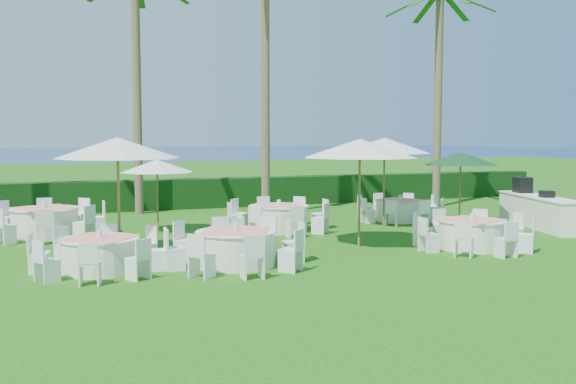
# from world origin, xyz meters

# --- Properties ---
(ground) EXTENTS (120.00, 120.00, 0.00)m
(ground) POSITION_xyz_m (0.00, 0.00, 0.00)
(ground) COLOR #12500D
(ground) RESTS_ON ground
(hedge) EXTENTS (34.00, 1.00, 1.20)m
(hedge) POSITION_xyz_m (0.00, 12.00, 0.60)
(hedge) COLOR black
(hedge) RESTS_ON ground
(ocean) EXTENTS (260.00, 260.00, 0.00)m
(ocean) POSITION_xyz_m (0.00, 102.00, 0.00)
(ocean) COLOR navy
(ocean) RESTS_ON ground
(banquet_table_a) EXTENTS (2.96, 2.96, 0.90)m
(banquet_table_a) POSITION_xyz_m (-4.42, 0.48, 0.39)
(banquet_table_a) COLOR white
(banquet_table_a) RESTS_ON ground
(banquet_table_b) EXTENTS (3.22, 3.22, 0.97)m
(banquet_table_b) POSITION_xyz_m (-1.47, 0.01, 0.43)
(banquet_table_b) COLOR white
(banquet_table_b) RESTS_ON ground
(banquet_table_c) EXTENTS (3.06, 3.06, 0.93)m
(banquet_table_c) POSITION_xyz_m (4.94, -0.09, 0.41)
(banquet_table_c) COLOR white
(banquet_table_c) RESTS_ON ground
(banquet_table_d) EXTENTS (3.41, 3.41, 1.03)m
(banquet_table_d) POSITION_xyz_m (-5.50, 6.13, 0.45)
(banquet_table_d) COLOR white
(banquet_table_d) RESTS_ON ground
(banquet_table_e) EXTENTS (3.22, 3.22, 0.97)m
(banquet_table_e) POSITION_xyz_m (1.33, 4.75, 0.43)
(banquet_table_e) COLOR white
(banquet_table_e) RESTS_ON ground
(banquet_table_f) EXTENTS (2.96, 2.96, 0.91)m
(banquet_table_f) POSITION_xyz_m (6.05, 5.36, 0.39)
(banquet_table_f) COLOR white
(banquet_table_f) RESTS_ON ground
(umbrella_a) EXTENTS (2.99, 2.99, 2.92)m
(umbrella_a) POSITION_xyz_m (-3.83, 1.98, 2.67)
(umbrella_a) COLOR brown
(umbrella_a) RESTS_ON ground
(umbrella_b) EXTENTS (3.10, 3.10, 2.88)m
(umbrella_b) POSITION_xyz_m (2.34, 1.29, 2.63)
(umbrella_b) COLOR brown
(umbrella_b) RESTS_ON ground
(umbrella_c) EXTENTS (2.24, 2.24, 2.24)m
(umbrella_c) POSITION_xyz_m (-2.27, 5.69, 2.05)
(umbrella_c) COLOR brown
(umbrella_c) RESTS_ON ground
(umbrella_d) EXTENTS (3.03, 3.03, 2.90)m
(umbrella_d) POSITION_xyz_m (4.87, 4.42, 2.65)
(umbrella_d) COLOR brown
(umbrella_d) RESTS_ON ground
(umbrella_green) EXTENTS (2.52, 2.52, 2.41)m
(umbrella_green) POSITION_xyz_m (7.60, 4.08, 2.20)
(umbrella_green) COLOR brown
(umbrella_green) RESTS_ON ground
(buffet_table) EXTENTS (2.09, 4.44, 1.55)m
(buffet_table) POSITION_xyz_m (9.51, 2.46, 0.54)
(buffet_table) COLOR white
(buffet_table) RESTS_ON ground
(staff_person) EXTENTS (0.57, 0.38, 1.57)m
(staff_person) POSITION_xyz_m (9.99, 3.84, 0.79)
(staff_person) COLOR gray
(staff_person) RESTS_ON ground
(palm_b) EXTENTS (4.32, 4.32, 9.10)m
(palm_b) POSITION_xyz_m (-2.10, 10.81, 5.01)
(palm_b) COLOR brown
(palm_b) RESTS_ON ground
(palm_c) EXTENTS (4.20, 4.39, 10.59)m
(palm_c) POSITION_xyz_m (2.23, 8.58, 5.77)
(palm_c) COLOR brown
(palm_c) RESTS_ON ground
(palm_e) EXTENTS (4.11, 4.40, 8.90)m
(palm_e) POSITION_xyz_m (9.82, 8.73, 4.91)
(palm_e) COLOR brown
(palm_e) RESTS_ON ground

